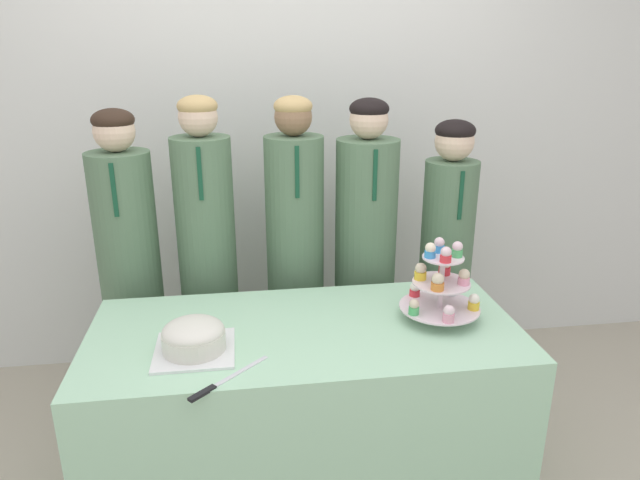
{
  "coord_description": "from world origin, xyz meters",
  "views": [
    {
      "loc": [
        -0.21,
        -1.49,
        1.72
      ],
      "look_at": [
        0.06,
        0.39,
        1.06
      ],
      "focal_mm": 32.0,
      "sensor_mm": 36.0,
      "label": 1
    }
  ],
  "objects_px": {
    "student_2": "(296,270)",
    "student_4": "(445,269)",
    "student_3": "(365,268)",
    "round_cake": "(194,337)",
    "student_0": "(132,283)",
    "student_1": "(209,273)",
    "cake_knife": "(217,385)",
    "cupcake_stand": "(441,283)"
  },
  "relations": [
    {
      "from": "student_2",
      "to": "student_3",
      "type": "bearing_deg",
      "value": 0.0
    },
    {
      "from": "student_0",
      "to": "student_1",
      "type": "bearing_deg",
      "value": -0.0
    },
    {
      "from": "student_3",
      "to": "student_4",
      "type": "height_order",
      "value": "student_3"
    },
    {
      "from": "cake_knife",
      "to": "student_4",
      "type": "xyz_separation_m",
      "value": [
        1.06,
        0.93,
        -0.06
      ]
    },
    {
      "from": "student_0",
      "to": "student_3",
      "type": "xyz_separation_m",
      "value": [
        1.07,
        0.0,
        0.01
      ]
    },
    {
      "from": "cake_knife",
      "to": "cupcake_stand",
      "type": "distance_m",
      "value": 0.89
    },
    {
      "from": "round_cake",
      "to": "cupcake_stand",
      "type": "height_order",
      "value": "cupcake_stand"
    },
    {
      "from": "student_0",
      "to": "student_2",
      "type": "bearing_deg",
      "value": 0.0
    },
    {
      "from": "student_2",
      "to": "student_1",
      "type": "bearing_deg",
      "value": -180.0
    },
    {
      "from": "cupcake_stand",
      "to": "student_3",
      "type": "distance_m",
      "value": 0.64
    },
    {
      "from": "cake_knife",
      "to": "student_2",
      "type": "height_order",
      "value": "student_2"
    },
    {
      "from": "student_2",
      "to": "student_3",
      "type": "height_order",
      "value": "student_2"
    },
    {
      "from": "student_0",
      "to": "student_4",
      "type": "bearing_deg",
      "value": -0.0
    },
    {
      "from": "student_3",
      "to": "student_0",
      "type": "bearing_deg",
      "value": -180.0
    },
    {
      "from": "cake_knife",
      "to": "student_0",
      "type": "xyz_separation_m",
      "value": [
        -0.4,
        0.93,
        -0.03
      ]
    },
    {
      "from": "student_3",
      "to": "cake_knife",
      "type": "bearing_deg",
      "value": -125.68
    },
    {
      "from": "round_cake",
      "to": "cupcake_stand",
      "type": "bearing_deg",
      "value": 7.27
    },
    {
      "from": "round_cake",
      "to": "student_4",
      "type": "relative_size",
      "value": 0.19
    },
    {
      "from": "round_cake",
      "to": "student_4",
      "type": "xyz_separation_m",
      "value": [
        1.14,
        0.71,
        -0.11
      ]
    },
    {
      "from": "cake_knife",
      "to": "student_0",
      "type": "bearing_deg",
      "value": 71.27
    },
    {
      "from": "student_1",
      "to": "student_4",
      "type": "xyz_separation_m",
      "value": [
        1.12,
        -0.0,
        -0.05
      ]
    },
    {
      "from": "student_0",
      "to": "student_3",
      "type": "height_order",
      "value": "student_3"
    },
    {
      "from": "student_0",
      "to": "student_2",
      "type": "relative_size",
      "value": 0.97
    },
    {
      "from": "student_1",
      "to": "round_cake",
      "type": "bearing_deg",
      "value": -91.48
    },
    {
      "from": "student_0",
      "to": "round_cake",
      "type": "bearing_deg",
      "value": -65.56
    },
    {
      "from": "student_2",
      "to": "student_4",
      "type": "height_order",
      "value": "student_2"
    },
    {
      "from": "student_2",
      "to": "cupcake_stand",
      "type": "bearing_deg",
      "value": -51.02
    },
    {
      "from": "round_cake",
      "to": "student_3",
      "type": "relative_size",
      "value": 0.18
    },
    {
      "from": "cake_knife",
      "to": "student_1",
      "type": "distance_m",
      "value": 0.93
    },
    {
      "from": "student_1",
      "to": "student_4",
      "type": "height_order",
      "value": "student_1"
    },
    {
      "from": "cupcake_stand",
      "to": "student_4",
      "type": "height_order",
      "value": "student_4"
    },
    {
      "from": "cupcake_stand",
      "to": "student_2",
      "type": "relative_size",
      "value": 0.2
    },
    {
      "from": "student_0",
      "to": "student_1",
      "type": "relative_size",
      "value": 0.97
    },
    {
      "from": "cake_knife",
      "to": "cupcake_stand",
      "type": "xyz_separation_m",
      "value": [
        0.82,
        0.33,
        0.14
      ]
    },
    {
      "from": "student_1",
      "to": "student_3",
      "type": "bearing_deg",
      "value": 0.0
    },
    {
      "from": "round_cake",
      "to": "student_0",
      "type": "height_order",
      "value": "student_0"
    },
    {
      "from": "student_2",
      "to": "student_4",
      "type": "xyz_separation_m",
      "value": [
        0.73,
        -0.0,
        -0.04
      ]
    },
    {
      "from": "student_0",
      "to": "cupcake_stand",
      "type": "bearing_deg",
      "value": -26.03
    },
    {
      "from": "student_0",
      "to": "student_2",
      "type": "distance_m",
      "value": 0.74
    },
    {
      "from": "round_cake",
      "to": "student_2",
      "type": "distance_m",
      "value": 0.83
    },
    {
      "from": "round_cake",
      "to": "cupcake_stand",
      "type": "relative_size",
      "value": 0.87
    },
    {
      "from": "student_2",
      "to": "cake_knife",
      "type": "bearing_deg",
      "value": -109.91
    }
  ]
}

